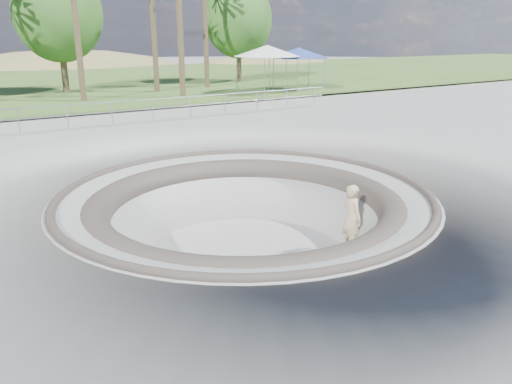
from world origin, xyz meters
TOP-DOWN VIEW (x-y plane):
  - ground at (0.00, 0.00)m, footprint 180.00×180.00m
  - skate_bowl at (0.00, 0.00)m, footprint 14.00×14.00m
  - grass_strip at (0.00, 34.00)m, footprint 180.00×36.00m
  - distant_hills at (3.78, 57.17)m, footprint 103.20×45.00m
  - safety_railing at (0.00, 12.00)m, footprint 25.00×0.06m
  - skateboard at (2.70, -1.41)m, footprint 0.79×0.32m
  - skater at (2.70, -1.41)m, footprint 0.57×0.79m
  - canopy_white at (12.59, 18.00)m, footprint 6.24×6.24m
  - canopy_blue at (15.23, 18.00)m, footprint 5.67×5.67m
  - bushy_tree_mid at (1.01, 26.14)m, footprint 5.91×5.38m
  - bushy_tree_right at (15.35, 26.53)m, footprint 5.72×5.20m

SIDE VIEW (x-z plane):
  - distant_hills at x=3.78m, z-range -21.32..7.28m
  - skateboard at x=2.70m, z-range -1.88..-1.80m
  - skate_bowl at x=0.00m, z-range -3.88..0.22m
  - skater at x=2.70m, z-range -1.82..0.17m
  - ground at x=0.00m, z-range 0.00..0.00m
  - grass_strip at x=0.00m, z-range 0.16..0.28m
  - safety_railing at x=0.00m, z-range 0.18..1.20m
  - canopy_blue at x=15.23m, z-range 1.40..4.38m
  - canopy_white at x=12.59m, z-range 1.47..4.65m
  - bushy_tree_right at x=15.35m, z-range 1.16..9.41m
  - bushy_tree_mid at x=1.01m, z-range 1.20..9.73m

